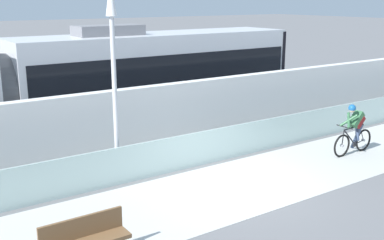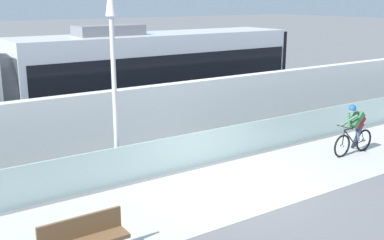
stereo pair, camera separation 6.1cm
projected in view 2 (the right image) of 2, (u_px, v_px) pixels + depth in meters
The scene contains 10 objects.
ground_plane at pixel (235, 187), 12.25m from camera, with size 200.00×200.00×0.00m, color slate.
bike_path_deck at pixel (235, 187), 12.24m from camera, with size 32.00×3.20×0.01m, color beige.
glass_parapet at pixel (195, 150), 13.60m from camera, with size 32.00×0.05×1.01m, color #ADC6C1.
concrete_barrier_wall at pixel (162, 118), 14.90m from camera, with size 32.00×0.36×2.14m, color silver.
tram_rail_near at pixel (127, 133), 17.15m from camera, with size 32.00×0.08×0.01m, color #595654.
tram_rail_far at pixel (111, 124), 18.30m from camera, with size 32.00×0.08×0.01m, color #595654.
tram at pixel (2, 90), 15.06m from camera, with size 22.56×2.54×3.81m.
cyclist_on_bike at pixel (354, 130), 14.63m from camera, with size 1.77×0.58×1.61m.
lamp_post_antenna at pixel (113, 57), 11.90m from camera, with size 0.28×0.28×5.20m.
bench at pixel (84, 240), 8.59m from camera, with size 1.60×0.45×0.89m.
Camera 2 is at (-7.37, -8.81, 4.72)m, focal length 44.40 mm.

